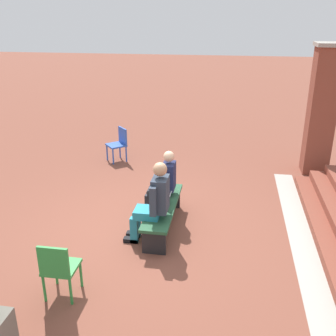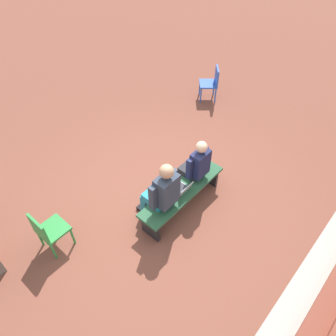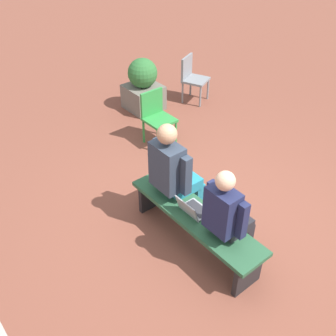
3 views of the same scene
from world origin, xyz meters
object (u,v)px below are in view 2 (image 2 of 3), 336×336
at_px(person_student, 195,166).
at_px(laptop, 182,190).
at_px(plastic_chair_by_pillar, 48,230).
at_px(plastic_chair_far_left, 212,82).
at_px(bench, 182,194).
at_px(person_adult, 161,192).

distance_m(person_student, laptop, 0.49).
bearing_deg(plastic_chair_by_pillar, plastic_chair_far_left, -172.56).
height_order(bench, person_adult, person_adult).
bearing_deg(plastic_chair_far_left, laptop, 28.00).
xyz_separation_m(person_adult, plastic_chair_by_pillar, (1.55, -0.93, -0.26)).
bearing_deg(person_adult, bench, 171.06).
bearing_deg(plastic_chair_by_pillar, bench, 153.32).
relative_size(person_adult, plastic_chair_by_pillar, 1.65).
xyz_separation_m(bench, plastic_chair_far_left, (-3.14, -1.68, 0.13)).
height_order(bench, laptop, laptop).
distance_m(person_student, plastic_chair_by_pillar, 2.59).
height_order(bench, plastic_chair_far_left, plastic_chair_far_left).
height_order(person_student, plastic_chair_by_pillar, person_student).
xyz_separation_m(person_student, person_adult, (0.85, -0.01, 0.05)).
distance_m(person_adult, plastic_chair_by_pillar, 1.83).
distance_m(bench, plastic_chair_far_left, 3.56).
xyz_separation_m(laptop, plastic_chair_by_pillar, (1.96, -1.02, -0.02)).
bearing_deg(plastic_chair_far_left, plastic_chair_by_pillar, 7.44).
bearing_deg(laptop, person_adult, -11.36).
bearing_deg(plastic_chair_far_left, bench, 28.11).
distance_m(bench, laptop, 0.15).
bearing_deg(plastic_chair_by_pillar, laptop, 152.62).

